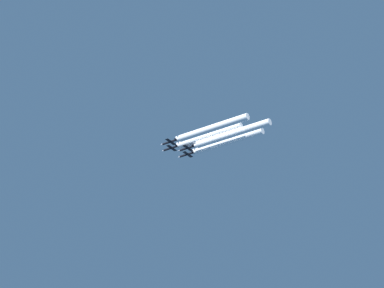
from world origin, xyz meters
name	(u,v)px	position (x,y,z in m)	size (l,w,h in m)	color
jet_lead	(170,148)	(0.11, 5.22, 212.76)	(7.71, 11.23, 2.70)	black
jet_left_wingman	(170,142)	(-8.08, -0.01, 211.25)	(7.71, 11.23, 2.70)	black
jet_right_wingman	(187,155)	(8.09, 0.23, 210.95)	(7.71, 11.23, 2.70)	black
jet_slot	(187,148)	(0.38, -5.10, 209.77)	(7.71, 11.23, 2.70)	black
smoke_trail_lead	(209,136)	(0.11, -19.33, 212.73)	(3.62, 38.79, 3.62)	white
smoke_trail_left_wingman	(212,128)	(-8.08, -26.30, 211.22)	(3.62, 42.27, 3.62)	white
smoke_trail_right_wingman	(228,142)	(8.09, -25.79, 210.92)	(3.62, 41.71, 3.62)	white
smoke_trail_slot	(231,134)	(0.38, -32.70, 209.74)	(3.62, 44.89, 3.62)	white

